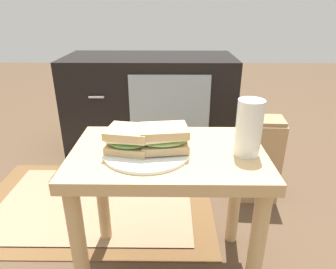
% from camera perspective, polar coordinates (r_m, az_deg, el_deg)
% --- Properties ---
extents(ground_plane, '(8.00, 8.00, 0.00)m').
position_cam_1_polar(ground_plane, '(1.15, -0.00, -24.01)').
color(ground_plane, '#4C3826').
extents(side_table, '(0.56, 0.36, 0.46)m').
position_cam_1_polar(side_table, '(0.91, -0.00, -8.13)').
color(side_table, tan).
rests_on(side_table, ground).
extents(tv_cabinet, '(0.96, 0.46, 0.58)m').
position_cam_1_polar(tv_cabinet, '(1.82, -3.32, 5.62)').
color(tv_cabinet, black).
rests_on(tv_cabinet, ground).
extents(area_rug, '(1.06, 0.69, 0.01)m').
position_cam_1_polar(area_rug, '(1.46, -13.52, -12.46)').
color(area_rug, brown).
rests_on(area_rug, ground).
extents(plate, '(0.25, 0.25, 0.01)m').
position_cam_1_polar(plate, '(0.85, -4.05, -3.23)').
color(plate, silver).
rests_on(plate, side_table).
extents(sandwich_front, '(0.15, 0.13, 0.07)m').
position_cam_1_polar(sandwich_front, '(0.84, -7.43, -0.92)').
color(sandwich_front, tan).
rests_on(sandwich_front, plate).
extents(sandwich_back, '(0.15, 0.12, 0.07)m').
position_cam_1_polar(sandwich_back, '(0.83, -0.80, -0.68)').
color(sandwich_back, tan).
rests_on(sandwich_back, plate).
extents(beer_glass, '(0.07, 0.07, 0.16)m').
position_cam_1_polar(beer_glass, '(0.84, 15.12, 1.08)').
color(beer_glass, silver).
rests_on(beer_glass, side_table).
extents(paper_bag, '(0.19, 0.13, 0.40)m').
position_cam_1_polar(paper_bag, '(1.43, 16.80, -4.62)').
color(paper_bag, tan).
rests_on(paper_bag, ground).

